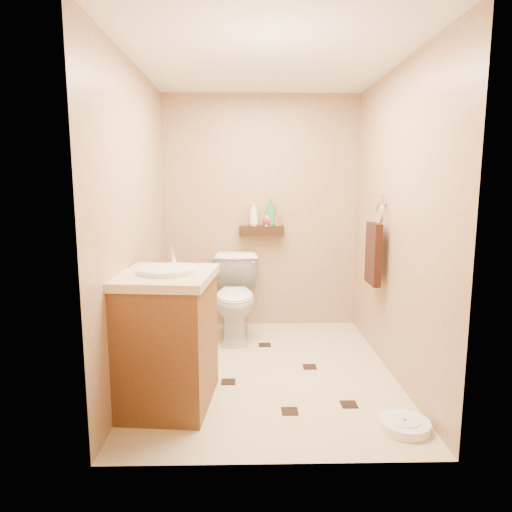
{
  "coord_description": "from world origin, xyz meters",
  "views": [
    {
      "loc": [
        -0.16,
        -3.51,
        1.51
      ],
      "look_at": [
        -0.08,
        0.25,
        0.9
      ],
      "focal_mm": 32.0,
      "sensor_mm": 36.0,
      "label": 1
    }
  ],
  "objects": [
    {
      "name": "ground",
      "position": [
        0.0,
        0.0,
        0.0
      ],
      "size": [
        2.5,
        2.5,
        0.0
      ],
      "primitive_type": "plane",
      "color": "beige",
      "rests_on": "ground"
    },
    {
      "name": "wall_back",
      "position": [
        0.0,
        1.25,
        1.2
      ],
      "size": [
        2.0,
        0.04,
        2.4
      ],
      "primitive_type": "cube",
      "color": "tan",
      "rests_on": "ground"
    },
    {
      "name": "wall_front",
      "position": [
        0.0,
        -1.25,
        1.2
      ],
      "size": [
        2.0,
        0.04,
        2.4
      ],
      "primitive_type": "cube",
      "color": "tan",
      "rests_on": "ground"
    },
    {
      "name": "wall_left",
      "position": [
        -1.0,
        0.0,
        1.2
      ],
      "size": [
        0.04,
        2.5,
        2.4
      ],
      "primitive_type": "cube",
      "color": "tan",
      "rests_on": "ground"
    },
    {
      "name": "wall_right",
      "position": [
        1.0,
        0.0,
        1.2
      ],
      "size": [
        0.04,
        2.5,
        2.4
      ],
      "primitive_type": "cube",
      "color": "tan",
      "rests_on": "ground"
    },
    {
      "name": "ceiling",
      "position": [
        0.0,
        0.0,
        2.4
      ],
      "size": [
        2.0,
        2.5,
        0.02
      ],
      "primitive_type": "cube",
      "color": "white",
      "rests_on": "wall_back"
    },
    {
      "name": "wall_shelf",
      "position": [
        0.0,
        1.17,
        1.02
      ],
      "size": [
        0.46,
        0.14,
        0.1
      ],
      "primitive_type": "cube",
      "color": "#331D0E",
      "rests_on": "wall_back"
    },
    {
      "name": "floor_accents",
      "position": [
        0.03,
        -0.06,
        0.0
      ],
      "size": [
        1.21,
        1.37,
        0.01
      ],
      "color": "black",
      "rests_on": "ground"
    },
    {
      "name": "toilet",
      "position": [
        -0.26,
        0.83,
        0.4
      ],
      "size": [
        0.45,
        0.79,
        0.8
      ],
      "primitive_type": "imported",
      "rotation": [
        0.0,
        0.0,
        0.0
      ],
      "color": "white",
      "rests_on": "ground"
    },
    {
      "name": "vanity",
      "position": [
        -0.7,
        -0.52,
        0.47
      ],
      "size": [
        0.69,
        0.81,
        1.06
      ],
      "rotation": [
        0.0,
        0.0,
        -0.1
      ],
      "color": "brown",
      "rests_on": "ground"
    },
    {
      "name": "bathroom_scale",
      "position": [
        0.82,
        -0.92,
        0.03
      ],
      "size": [
        0.35,
        0.35,
        0.06
      ],
      "rotation": [
        0.0,
        0.0,
        -0.15
      ],
      "color": "white",
      "rests_on": "ground"
    },
    {
      "name": "toilet_brush",
      "position": [
        -0.82,
        0.99,
        0.15
      ],
      "size": [
        0.1,
        0.1,
        0.44
      ],
      "color": "#1A6860",
      "rests_on": "ground"
    },
    {
      "name": "towel_ring",
      "position": [
        0.91,
        0.25,
        0.95
      ],
      "size": [
        0.12,
        0.3,
        0.76
      ],
      "color": "silver",
      "rests_on": "wall_right"
    },
    {
      "name": "toilet_paper",
      "position": [
        -0.94,
        0.65,
        0.6
      ],
      "size": [
        0.12,
        0.11,
        0.12
      ],
      "color": "white",
      "rests_on": "wall_left"
    },
    {
      "name": "bottle_a",
      "position": [
        -0.08,
        1.17,
        1.19
      ],
      "size": [
        0.12,
        0.12,
        0.24
      ],
      "primitive_type": "imported",
      "rotation": [
        0.0,
        0.0,
        4.38
      ],
      "color": "white",
      "rests_on": "wall_shelf"
    },
    {
      "name": "bottle_b",
      "position": [
        0.07,
        1.17,
        1.15
      ],
      "size": [
        0.09,
        0.09,
        0.16
      ],
      "primitive_type": "imported",
      "rotation": [
        0.0,
        0.0,
        3.4
      ],
      "color": "#FFFA35",
      "rests_on": "wall_shelf"
    },
    {
      "name": "bottle_c",
      "position": [
        0.07,
        1.17,
        1.15
      ],
      "size": [
        0.15,
        0.15,
        0.15
      ],
      "primitive_type": "imported",
      "rotation": [
        0.0,
        0.0,
        4.43
      ],
      "color": "red",
      "rests_on": "wall_shelf"
    },
    {
      "name": "bottle_d",
      "position": [
        0.09,
        1.17,
        1.21
      ],
      "size": [
        0.15,
        0.15,
        0.28
      ],
      "primitive_type": "imported",
      "rotation": [
        0.0,
        0.0,
        0.62
      ],
      "color": "#2F8D50",
      "rests_on": "wall_shelf"
    },
    {
      "name": "bottle_e",
      "position": [
        0.16,
        1.17,
        1.14
      ],
      "size": [
        0.09,
        0.09,
        0.15
      ],
      "primitive_type": "imported",
      "rotation": [
        0.0,
        0.0,
        4.02
      ],
      "color": "#C86442",
      "rests_on": "wall_shelf"
    }
  ]
}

